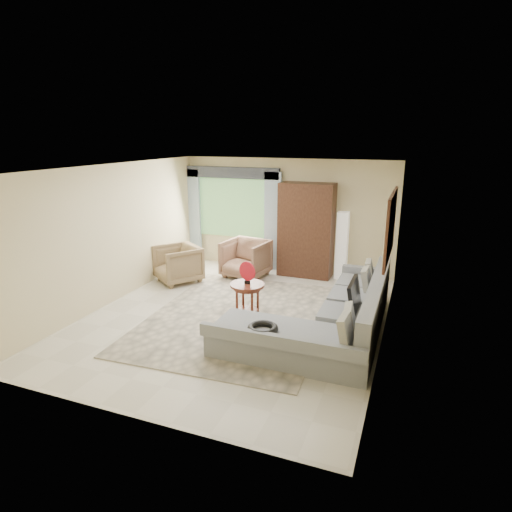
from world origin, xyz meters
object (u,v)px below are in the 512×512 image
at_px(tv_screen, 354,296).
at_px(potted_plant, 192,257).
at_px(coffee_table, 247,299).
at_px(armoire, 306,230).
at_px(floor_lamp, 342,246).
at_px(armchair_right, 246,259).
at_px(sectional_sofa, 335,321).
at_px(armchair_left, 178,264).

distance_m(tv_screen, potted_plant, 4.88).
distance_m(tv_screen, coffee_table, 1.92).
bearing_deg(armoire, floor_lamp, 4.29).
bearing_deg(armchair_right, floor_lamp, 26.61).
distance_m(sectional_sofa, coffee_table, 1.62).
relative_size(sectional_sofa, floor_lamp, 2.31).
xyz_separation_m(armchair_left, armchair_right, (1.25, 0.84, 0.02)).
relative_size(tv_screen, armoire, 0.35).
bearing_deg(armchair_right, tv_screen, -30.79).
distance_m(tv_screen, armchair_right, 3.53).
bearing_deg(coffee_table, sectional_sofa, -9.83).
distance_m(sectional_sofa, armchair_left, 3.99).
bearing_deg(armchair_left, floor_lamp, 60.46).
height_order(potted_plant, floor_lamp, floor_lamp).
xyz_separation_m(sectional_sofa, armoire, (-1.23, 2.90, 0.77)).
height_order(coffee_table, armoire, armoire).
bearing_deg(floor_lamp, potted_plant, -172.23).
bearing_deg(floor_lamp, armchair_right, -161.86).
bearing_deg(armchair_left, armoire, 66.04).
bearing_deg(tv_screen, coffee_table, 173.66).
bearing_deg(armoire, sectional_sofa, -66.94).
height_order(sectional_sofa, armoire, armoire).
height_order(tv_screen, floor_lamp, floor_lamp).
bearing_deg(floor_lamp, armchair_left, -155.41).
bearing_deg(armchair_left, tv_screen, 16.62).
height_order(tv_screen, potted_plant, tv_screen).
xyz_separation_m(coffee_table, armoire, (0.37, 2.62, 0.73)).
xyz_separation_m(sectional_sofa, floor_lamp, (-0.43, 2.96, 0.47)).
distance_m(coffee_table, floor_lamp, 2.95).
height_order(armchair_right, floor_lamp, floor_lamp).
xyz_separation_m(potted_plant, floor_lamp, (3.51, 0.48, 0.50)).
distance_m(coffee_table, armchair_right, 2.19).
xyz_separation_m(coffee_table, floor_lamp, (1.17, 2.68, 0.43)).
relative_size(armchair_left, armchair_right, 0.95).
bearing_deg(armoire, armchair_right, -153.76).
distance_m(tv_screen, armoire, 3.22).
bearing_deg(tv_screen, armchair_right, 140.74).
height_order(armoire, floor_lamp, armoire).
xyz_separation_m(sectional_sofa, armchair_left, (-3.71, 1.46, 0.12)).
distance_m(sectional_sofa, potted_plant, 4.66).
bearing_deg(sectional_sofa, armchair_left, 158.53).
distance_m(coffee_table, potted_plant, 3.22).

